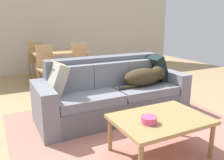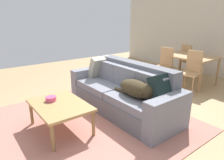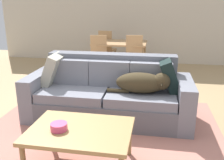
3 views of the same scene
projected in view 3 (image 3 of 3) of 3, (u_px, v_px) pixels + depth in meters
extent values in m
plane|color=tan|center=(108.00, 123.00, 3.58)|extent=(10.00, 10.00, 0.00)
cube|color=beige|center=(136.00, 14.00, 6.94)|extent=(8.00, 0.12, 2.70)
cube|color=tan|center=(94.00, 150.00, 2.91)|extent=(3.15, 3.41, 0.01)
cube|color=slate|center=(108.00, 108.00, 3.68)|extent=(1.94, 0.91, 0.33)
cube|color=slate|center=(76.00, 91.00, 3.69)|extent=(0.94, 0.86, 0.13)
cube|color=slate|center=(142.00, 95.00, 3.53)|extent=(0.94, 0.86, 0.13)
cube|color=slate|center=(112.00, 68.00, 3.83)|extent=(1.93, 0.26, 0.44)
cube|color=slate|center=(71.00, 72.00, 3.76)|extent=(0.59, 0.16, 0.37)
cube|color=slate|center=(110.00, 73.00, 3.66)|extent=(0.59, 0.16, 0.37)
cube|color=slate|center=(151.00, 75.00, 3.57)|extent=(0.59, 0.16, 0.37)
cube|color=slate|center=(39.00, 94.00, 3.81)|extent=(0.21, 0.89, 0.64)
cube|color=slate|center=(184.00, 103.00, 3.46)|extent=(0.21, 0.89, 0.64)
ellipsoid|color=#3C311E|center=(140.00, 83.00, 3.39)|extent=(0.66, 0.33, 0.28)
sphere|color=#3C311E|center=(162.00, 81.00, 3.31)|extent=(0.23, 0.23, 0.23)
cone|color=#2D2416|center=(162.00, 85.00, 3.22)|extent=(0.10, 0.13, 0.10)
cylinder|color=#3C311E|center=(118.00, 91.00, 3.41)|extent=(0.30, 0.05, 0.05)
cube|color=#ACAA97|center=(53.00, 70.00, 3.77)|extent=(0.33, 0.48, 0.49)
cube|color=black|center=(170.00, 75.00, 3.49)|extent=(0.33, 0.46, 0.48)
cube|color=#AC8650|center=(80.00, 131.00, 2.48)|extent=(1.02, 0.73, 0.04)
cylinder|color=olive|center=(51.00, 131.00, 2.92)|extent=(0.05, 0.05, 0.41)
cylinder|color=olive|center=(129.00, 139.00, 2.77)|extent=(0.05, 0.05, 0.41)
cylinder|color=#EA4C7F|center=(59.00, 127.00, 2.44)|extent=(0.17, 0.17, 0.07)
cube|color=tan|center=(120.00, 43.00, 5.90)|extent=(1.23, 0.90, 0.04)
cylinder|color=#99734B|center=(93.00, 61.00, 5.74)|extent=(0.05, 0.05, 0.72)
cylinder|color=#99734B|center=(143.00, 63.00, 5.54)|extent=(0.05, 0.05, 0.72)
cylinder|color=#99734B|center=(101.00, 55.00, 6.49)|extent=(0.05, 0.05, 0.72)
cylinder|color=#99734B|center=(145.00, 56.00, 6.30)|extent=(0.05, 0.05, 0.72)
cube|color=tan|center=(98.00, 59.00, 5.49)|extent=(0.45, 0.45, 0.04)
cube|color=tan|center=(99.00, 46.00, 5.58)|extent=(0.36, 0.08, 0.48)
cylinder|color=#A37A4F|center=(89.00, 72.00, 5.40)|extent=(0.04, 0.04, 0.44)
cylinder|color=#A37A4F|center=(105.00, 72.00, 5.39)|extent=(0.04, 0.04, 0.44)
cylinder|color=#A37A4F|center=(91.00, 68.00, 5.73)|extent=(0.04, 0.04, 0.44)
cylinder|color=#A37A4F|center=(106.00, 68.00, 5.71)|extent=(0.04, 0.04, 0.44)
cube|color=tan|center=(134.00, 61.00, 5.35)|extent=(0.45, 0.45, 0.04)
cube|color=tan|center=(134.00, 47.00, 5.44)|extent=(0.36, 0.09, 0.50)
cylinder|color=#A37A4F|center=(126.00, 73.00, 5.26)|extent=(0.04, 0.04, 0.44)
cylinder|color=#A37A4F|center=(143.00, 74.00, 5.25)|extent=(0.04, 0.04, 0.44)
cylinder|color=#A37A4F|center=(126.00, 69.00, 5.59)|extent=(0.04, 0.04, 0.44)
cylinder|color=#A37A4F|center=(141.00, 70.00, 5.58)|extent=(0.04, 0.04, 0.44)
cube|color=tan|center=(107.00, 50.00, 6.74)|extent=(0.45, 0.45, 0.04)
cube|color=tan|center=(105.00, 40.00, 6.49)|extent=(0.36, 0.08, 0.50)
cylinder|color=#A37A4F|center=(115.00, 57.00, 6.91)|extent=(0.04, 0.04, 0.42)
cylinder|color=#A37A4F|center=(104.00, 56.00, 7.01)|extent=(0.04, 0.04, 0.42)
cylinder|color=#A37A4F|center=(111.00, 60.00, 6.60)|extent=(0.04, 0.04, 0.42)
cylinder|color=#A37A4F|center=(99.00, 59.00, 6.70)|extent=(0.04, 0.04, 0.42)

